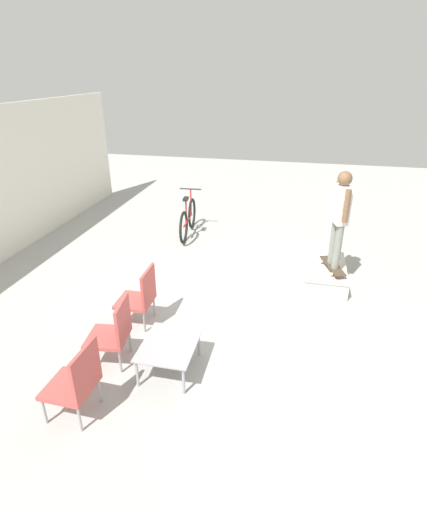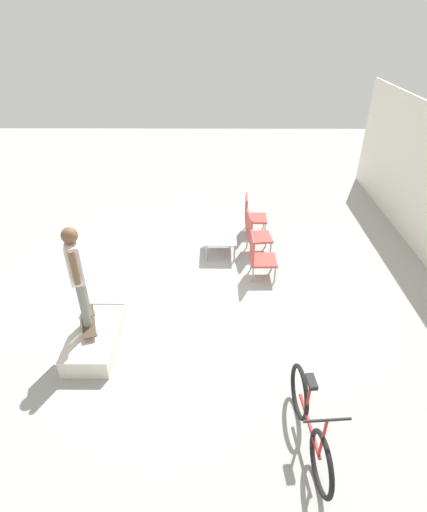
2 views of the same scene
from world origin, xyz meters
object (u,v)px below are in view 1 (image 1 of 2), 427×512
object	(u,v)px
skateboard_on_ramp	(333,266)
coffee_table	(169,347)
bicycle	(188,219)
person_skater	(340,212)
patio_chair_center	(114,331)
patio_chair_right	(141,296)
patio_chair_left	(77,381)
skate_ramp_box	(325,273)

from	to	relation	value
skateboard_on_ramp	coffee_table	xyz separation A→B (m)	(-2.80, 2.16, -0.03)
coffee_table	bicycle	world-z (taller)	bicycle
person_skater	patio_chair_center	world-z (taller)	person_skater
patio_chair_center	patio_chair_right	world-z (taller)	same
patio_chair_center	patio_chair_right	size ratio (longest dim) A/B	1.00
skateboard_on_ramp	person_skater	xyz separation A→B (m)	(0.00, 0.00, 1.01)
skateboard_on_ramp	bicycle	world-z (taller)	bicycle
person_skater	patio_chair_left	distance (m)	4.83
patio_chair_left	patio_chair_right	distance (m)	1.87
patio_chair_left	patio_chair_right	xyz separation A→B (m)	(1.87, -0.00, 0.00)
patio_chair_left	bicycle	xyz separation A→B (m)	(5.57, 0.30, -0.10)
skateboard_on_ramp	coffee_table	bearing A→B (deg)	124.01
person_skater	bicycle	distance (m)	3.85
skateboard_on_ramp	skate_ramp_box	bearing A→B (deg)	17.52
person_skater	patio_chair_left	bearing A→B (deg)	126.81
skate_ramp_box	patio_chair_left	bearing A→B (deg)	144.04
skate_ramp_box	patio_chair_center	distance (m)	4.08
patio_chair_center	skateboard_on_ramp	bearing A→B (deg)	126.60
patio_chair_right	coffee_table	bearing A→B (deg)	38.11
skate_ramp_box	person_skater	xyz separation A→B (m)	(-0.14, -0.10, 1.26)
person_skater	patio_chair_right	size ratio (longest dim) A/B	1.80
person_skater	bicycle	size ratio (longest dim) A/B	0.99
coffee_table	patio_chair_center	size ratio (longest dim) A/B	0.90
skate_ramp_box	coffee_table	distance (m)	3.60
skate_ramp_box	patio_chair_left	distance (m)	4.81
patio_chair_center	patio_chair_left	bearing A→B (deg)	-7.04
skate_ramp_box	person_skater	world-z (taller)	person_skater
patio_chair_center	bicycle	xyz separation A→B (m)	(4.63, 0.30, -0.10)
coffee_table	patio_chair_left	xyz separation A→B (m)	(-0.93, 0.75, 0.12)
skateboard_on_ramp	patio_chair_center	xyz separation A→B (m)	(-2.79, 2.92, 0.09)
skateboard_on_ramp	person_skater	size ratio (longest dim) A/B	0.49
skateboard_on_ramp	patio_chair_left	xyz separation A→B (m)	(-3.74, 2.92, 0.09)
skateboard_on_ramp	coffee_table	size ratio (longest dim) A/B	0.98
patio_chair_left	skate_ramp_box	bearing A→B (deg)	145.98
skateboard_on_ramp	coffee_table	distance (m)	3.54
person_skater	bicycle	xyz separation A→B (m)	(1.84, 3.22, -1.02)
coffee_table	patio_chair_center	world-z (taller)	patio_chair_center
person_skater	patio_chair_right	xyz separation A→B (m)	(-1.87, 2.92, -0.92)
coffee_table	patio_chair_center	xyz separation A→B (m)	(0.01, 0.76, 0.12)
coffee_table	patio_chair_center	bearing A→B (deg)	89.04
bicycle	skateboard_on_ramp	bearing A→B (deg)	-124.03
patio_chair_left	bicycle	bearing A→B (deg)	-174.94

